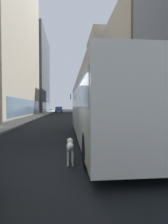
% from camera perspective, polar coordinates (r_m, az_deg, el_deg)
% --- Properties ---
extents(ground_plane, '(120.00, 120.00, 0.00)m').
position_cam_1_polar(ground_plane, '(40.27, -4.61, -0.63)').
color(ground_plane, black).
extents(sidewalk_left, '(2.40, 110.00, 0.15)m').
position_cam_1_polar(sidewalk_left, '(40.59, -12.69, -0.54)').
color(sidewalk_left, gray).
rests_on(sidewalk_left, ground).
extents(sidewalk_right, '(2.40, 110.00, 0.15)m').
position_cam_1_polar(sidewalk_right, '(40.74, 3.43, -0.49)').
color(sidewalk_right, '#ADA89E').
rests_on(sidewalk_right, ground).
extents(building_left_far, '(10.81, 19.29, 22.31)m').
position_cam_1_polar(building_left_far, '(55.01, -17.58, 11.62)').
color(building_left_far, '#4C515B').
rests_on(building_left_far, ground).
extents(building_right_mid, '(8.07, 19.55, 19.20)m').
position_cam_1_polar(building_right_mid, '(36.17, 15.34, 14.32)').
color(building_right_mid, '#A0937F').
rests_on(building_right_mid, ground).
extents(building_right_far, '(11.92, 15.17, 22.07)m').
position_cam_1_polar(building_right_far, '(54.26, 8.12, 11.69)').
color(building_right_far, '#A0937F').
rests_on(building_right_far, ground).
extents(transit_bus, '(2.78, 11.53, 3.05)m').
position_cam_1_polar(transit_bus, '(9.32, 5.29, 2.03)').
color(transit_bus, silver).
rests_on(transit_bus, ground).
extents(car_silver_sedan, '(1.87, 4.02, 1.62)m').
position_cam_1_polar(car_silver_sedan, '(26.43, 1.86, -0.14)').
color(car_silver_sedan, '#B7BABF').
rests_on(car_silver_sedan, ground).
extents(car_blue_hatchback, '(1.93, 4.31, 1.62)m').
position_cam_1_polar(car_blue_hatchback, '(50.00, -7.97, 0.79)').
color(car_blue_hatchback, '#4C6BB7').
rests_on(car_blue_hatchback, ground).
extents(car_black_suv, '(1.93, 4.01, 1.62)m').
position_cam_1_polar(car_black_suv, '(36.86, -0.19, 0.43)').
color(car_black_suv, black).
rests_on(car_black_suv, ground).
extents(dalmatian_dog, '(0.22, 0.96, 0.72)m').
position_cam_1_polar(dalmatian_dog, '(5.60, -4.46, -10.90)').
color(dalmatian_dog, white).
rests_on(dalmatian_dog, ground).
extents(pedestrian_in_coat, '(0.34, 0.34, 1.69)m').
position_cam_1_polar(pedestrian_in_coat, '(14.37, 17.83, -1.17)').
color(pedestrian_in_coat, '#1E1E2D').
rests_on(pedestrian_in_coat, sidewalk_right).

